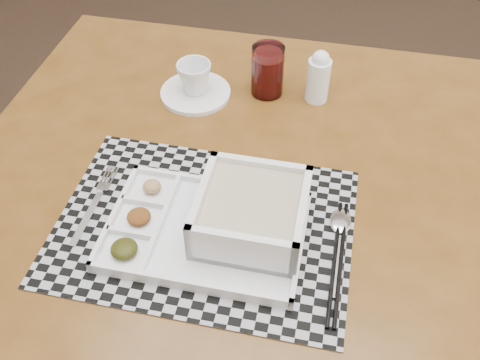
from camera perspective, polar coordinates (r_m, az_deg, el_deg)
name	(u,v)px	position (r m, az deg, el deg)	size (l,w,h in m)	color
dining_table	(227,206)	(1.03, -1.41, -2.83)	(1.00, 1.00, 0.75)	#4C2E0D
placemat	(204,226)	(0.90, -3.82, -4.88)	(0.49, 0.36, 0.00)	#9A99A1
serving_tray	(236,219)	(0.86, -0.41, -4.22)	(0.32, 0.22, 0.09)	white
fork	(95,202)	(0.96, -15.18, -2.31)	(0.02, 0.19, 0.00)	#BABAC0
spoon	(340,227)	(0.91, 10.60, -4.99)	(0.04, 0.18, 0.01)	#BABAC0
chopsticks	(338,261)	(0.86, 10.37, -8.45)	(0.02, 0.24, 0.01)	black
saucer	(196,93)	(1.16, -4.76, 9.24)	(0.15, 0.15, 0.01)	white
cup	(194,78)	(1.14, -4.88, 10.81)	(0.07, 0.07, 0.07)	white
juice_glass	(268,72)	(1.14, 2.95, 11.41)	(0.07, 0.07, 0.11)	white
creamer_bottle	(318,77)	(1.13, 8.37, 10.85)	(0.05, 0.05, 0.12)	white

